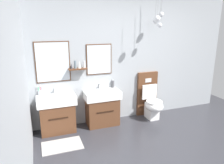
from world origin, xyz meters
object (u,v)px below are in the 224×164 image
toothbrush_cup (40,93)px  soap_dispenser (113,84)px  vanity_sink_right (102,107)px  vanity_sink_left (57,113)px  toilet (150,101)px

toothbrush_cup → soap_dispenser: toothbrush_cup is taller
vanity_sink_right → soap_dispenser: soap_dispenser is taller
vanity_sink_left → toilet: 2.03m
vanity_sink_left → soap_dispenser: size_ratio=3.93×
vanity_sink_right → toilet: (1.12, -0.02, -0.01)m
toilet → vanity_sink_left: bearing=179.3°
toilet → soap_dispenser: size_ratio=5.40×
vanity_sink_right → toilet: toilet is taller
vanity_sink_left → toothbrush_cup: bearing=153.9°
vanity_sink_left → soap_dispenser: (1.20, 0.15, 0.42)m
vanity_sink_left → toilet: size_ratio=0.73×
vanity_sink_left → toilet: bearing=-0.7°
vanity_sink_left → vanity_sink_right: size_ratio=1.00×
vanity_sink_left → soap_dispenser: soap_dispenser is taller
toilet → toothbrush_cup: toilet is taller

